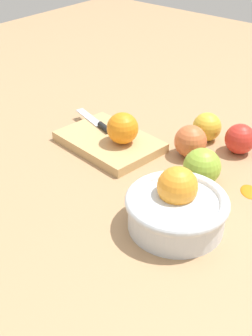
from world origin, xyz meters
The scene contains 10 objects.
ground_plane centered at (0.00, 0.00, 0.00)m, with size 2.40×2.40×0.00m, color tan.
bowl centered at (-0.16, 0.13, 0.04)m, with size 0.19×0.19×0.11m.
cutting_board centered at (0.13, -0.01, 0.01)m, with size 0.24×0.16×0.02m, color tan.
orange_on_board centered at (0.09, -0.01, 0.06)m, with size 0.07×0.07×0.07m, color orange.
knife centered at (0.20, -0.04, 0.03)m, with size 0.15×0.06×0.01m.
apple_front_left centered at (-0.12, -0.18, 0.04)m, with size 0.07×0.07×0.07m, color red.
apple_mid_left centered at (-0.12, -0.01, 0.04)m, with size 0.08×0.08×0.08m, color #8EB738.
apple_front_left_2 centered at (-0.04, -0.09, 0.04)m, with size 0.07×0.07×0.07m, color #CC6638.
apple_front_center centered at (-0.03, -0.18, 0.03)m, with size 0.07×0.07×0.07m, color gold.
citrus_peel centered at (-0.21, -0.05, 0.00)m, with size 0.05×0.04×0.01m, color orange.
Camera 1 is at (-0.51, 0.69, 0.55)m, focal length 48.94 mm.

